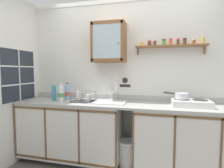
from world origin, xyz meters
TOP-DOWN VIEW (x-y plane):
  - back_wall at (0.00, 0.60)m, footprint 3.89×0.07m
  - lower_cabinet_run at (-0.85, 0.27)m, footprint 1.57×0.61m
  - lower_cabinet_run_right at (0.88, 0.27)m, footprint 1.51×0.61m
  - countertop at (0.00, 0.27)m, footprint 3.25×0.64m
  - backsplash at (0.00, 0.56)m, footprint 3.25×0.02m
  - sink at (-0.26, 0.31)m, footprint 0.51×0.45m
  - hot_plate_stove at (0.85, 0.26)m, footprint 0.47×0.32m
  - saucepan at (0.73, 0.29)m, footprint 0.32×0.25m
  - bottle_water_blue_0 at (-0.97, 0.36)m, footprint 0.07×0.07m
  - bottle_detergent_teal_1 at (-1.13, 0.24)m, footprint 0.06×0.06m
  - bottle_opaque_white_2 at (-0.98, 0.19)m, footprint 0.08×0.08m
  - dish_rack at (-0.65, 0.26)m, footprint 0.32×0.28m
  - mug at (-0.59, 0.35)m, footprint 0.10×0.12m
  - wall_cabinet at (-0.30, 0.44)m, footprint 0.51×0.29m
  - spice_shelf at (0.60, 0.50)m, footprint 0.99×0.14m
  - warning_sign at (-0.07, 0.57)m, footprint 0.20×0.01m
  - window at (-1.64, 0.10)m, footprint 0.03×0.71m
  - trash_bin at (0.03, 0.22)m, footprint 0.28×0.28m

SIDE VIEW (x-z plane):
  - trash_bin at x=0.03m, z-range 0.01..0.41m
  - lower_cabinet_run at x=-0.85m, z-range 0.00..0.90m
  - lower_cabinet_run_right at x=0.88m, z-range 0.00..0.90m
  - sink at x=-0.26m, z-range 0.69..1.14m
  - countertop at x=0.00m, z-range 0.90..0.93m
  - dish_rack at x=-0.65m, z-range 0.87..1.04m
  - backsplash at x=0.00m, z-range 0.93..1.01m
  - hot_plate_stove at x=0.85m, z-range 0.93..1.02m
  - mug at x=-0.59m, z-range 0.93..1.03m
  - bottle_water_blue_0 at x=-0.97m, z-range 0.91..1.18m
  - bottle_opaque_white_2 at x=-0.98m, z-range 0.91..1.19m
  - bottle_detergent_teal_1 at x=-1.13m, z-range 0.92..1.20m
  - saucepan at x=0.73m, z-range 1.02..1.10m
  - warning_sign at x=-0.07m, z-range 1.09..1.33m
  - back_wall at x=0.00m, z-range 0.01..2.52m
  - window at x=-1.64m, z-range 0.91..1.73m
  - spice_shelf at x=0.60m, z-range 1.65..1.87m
  - wall_cabinet at x=-0.30m, z-range 1.52..2.12m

